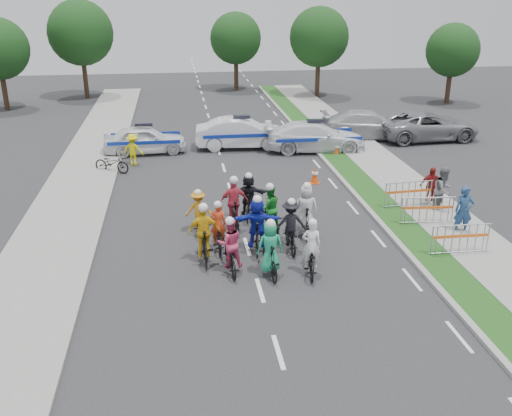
{
  "coord_description": "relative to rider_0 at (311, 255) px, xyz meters",
  "views": [
    {
      "loc": [
        -2.14,
        -14.29,
        8.2
      ],
      "look_at": [
        0.41,
        3.71,
        1.1
      ],
      "focal_mm": 40.0,
      "sensor_mm": 36.0,
      "label": 1
    }
  ],
  "objects": [
    {
      "name": "civilian_sedan",
      "position": [
        7.07,
        15.74,
        0.18
      ],
      "size": [
        5.66,
        2.83,
        1.58
      ],
      "primitive_type": "imported",
      "rotation": [
        0.0,
        0.0,
        1.45
      ],
      "color": "#A6A6AA",
      "rests_on": "ground"
    },
    {
      "name": "tree_3",
      "position": [
        -10.67,
        31.15,
        4.28
      ],
      "size": [
        4.9,
        4.9,
        7.35
      ],
      "color": "#382619",
      "rests_on": "ground"
    },
    {
      "name": "spectator_2",
      "position": [
        6.07,
        5.09,
        0.17
      ],
      "size": [
        0.94,
        0.47,
        1.55
      ],
      "primitive_type": "imported",
      "rotation": [
        0.0,
        0.0,
        -0.1
      ],
      "color": "maroon",
      "rests_on": "ground"
    },
    {
      "name": "parked_bike",
      "position": [
        -6.93,
        11.18,
        -0.15
      ],
      "size": [
        1.84,
        1.29,
        0.92
      ],
      "primitive_type": "imported",
      "rotation": [
        0.0,
        0.0,
        1.13
      ],
      "color": "black",
      "rests_on": "ground"
    },
    {
      "name": "spectator_1",
      "position": [
        6.19,
        4.23,
        0.29
      ],
      "size": [
        1.11,
        1.06,
        1.8
      ],
      "primitive_type": "imported",
      "rotation": [
        0.0,
        0.0,
        0.6
      ],
      "color": "slate",
      "rests_on": "ground"
    },
    {
      "name": "barrier_0",
      "position": [
        5.03,
        0.46,
        -0.05
      ],
      "size": [
        2.01,
        0.53,
        1.12
      ],
      "primitive_type": null,
      "rotation": [
        0.0,
        0.0,
        -0.02
      ],
      "color": "#A5A8AD",
      "rests_on": "ground"
    },
    {
      "name": "rider_4",
      "position": [
        -0.28,
        1.75,
        0.11
      ],
      "size": [
        1.04,
        1.82,
        1.84
      ],
      "rotation": [
        0.0,
        0.0,
        3.12
      ],
      "color": "black",
      "rests_on": "ground"
    },
    {
      "name": "curb_right",
      "position": [
        3.43,
        4.15,
        -0.55
      ],
      "size": [
        0.2,
        60.0,
        0.12
      ],
      "primitive_type": "cube",
      "color": "gray",
      "rests_on": "ground"
    },
    {
      "name": "marshal_hiviz",
      "position": [
        -5.99,
        12.28,
        0.17
      ],
      "size": [
        1.12,
        0.82,
        1.55
      ],
      "primitive_type": "imported",
      "rotation": [
        0.0,
        0.0,
        2.87
      ],
      "color": "yellow",
      "rests_on": "ground"
    },
    {
      "name": "rider_1",
      "position": [
        -1.24,
        0.06,
        0.12
      ],
      "size": [
        0.82,
        1.81,
        1.86
      ],
      "rotation": [
        0.0,
        0.0,
        3.22
      ],
      "color": "black",
      "rests_on": "ground"
    },
    {
      "name": "tree_2",
      "position": [
        16.33,
        25.15,
        3.23
      ],
      "size": [
        3.85,
        3.85,
        5.77
      ],
      "color": "#382619",
      "rests_on": "ground"
    },
    {
      "name": "rider_8",
      "position": [
        -0.77,
        3.07,
        0.11
      ],
      "size": [
        0.97,
        1.98,
        1.94
      ],
      "rotation": [
        0.0,
        0.0,
        3.31
      ],
      "color": "black",
      "rests_on": "ground"
    },
    {
      "name": "rider_9",
      "position": [
        -1.94,
        3.75,
        0.16
      ],
      "size": [
        1.04,
        1.95,
        2.02
      ],
      "rotation": [
        0.0,
        0.0,
        3.2
      ],
      "color": "black",
      "rests_on": "ground"
    },
    {
      "name": "grass_strip",
      "position": [
        4.13,
        4.15,
        -0.55
      ],
      "size": [
        1.2,
        60.0,
        0.11
      ],
      "primitive_type": "cube",
      "color": "#174014",
      "rests_on": "ground"
    },
    {
      "name": "police_car_1",
      "position": [
        -0.38,
        14.67,
        0.2
      ],
      "size": [
        5.02,
        2.03,
        1.62
      ],
      "primitive_type": "imported",
      "rotation": [
        0.0,
        0.0,
        1.51
      ],
      "color": "white",
      "rests_on": "ground"
    },
    {
      "name": "spectator_0",
      "position": [
        5.97,
        2.16,
        0.27
      ],
      "size": [
        0.72,
        0.56,
        1.75
      ],
      "primitive_type": "imported",
      "rotation": [
        0.0,
        0.0,
        -0.24
      ],
      "color": "navy",
      "rests_on": "ground"
    },
    {
      "name": "cone_0",
      "position": [
        2.14,
        8.33,
        -0.27
      ],
      "size": [
        0.4,
        0.4,
        0.7
      ],
      "color": "#F24C0C",
      "rests_on": "ground"
    },
    {
      "name": "cone_1",
      "position": [
        4.32,
        12.56,
        -0.27
      ],
      "size": [
        0.4,
        0.4,
        0.7
      ],
      "color": "#F24C0C",
      "rests_on": "ground"
    },
    {
      "name": "barrier_1",
      "position": [
        5.03,
        3.01,
        -0.05
      ],
      "size": [
        2.03,
        0.65,
        1.12
      ],
      "primitive_type": null,
      "rotation": [
        0.0,
        0.0,
        -0.08
      ],
      "color": "#A5A8AD",
      "rests_on": "ground"
    },
    {
      "name": "barrier_2",
      "position": [
        5.03,
        4.77,
        -0.05
      ],
      "size": [
        2.03,
        0.64,
        1.12
      ],
      "primitive_type": null,
      "rotation": [
        0.0,
        0.0,
        0.07
      ],
      "color": "#A5A8AD",
      "rests_on": "ground"
    },
    {
      "name": "ground",
      "position": [
        -1.67,
        -0.85,
        -0.61
      ],
      "size": [
        90.0,
        90.0,
        0.0
      ],
      "primitive_type": "plane",
      "color": "#28282B",
      "rests_on": "ground"
    },
    {
      "name": "police_car_0",
      "position": [
        -5.51,
        14.35,
        0.12
      ],
      "size": [
        4.38,
        2.03,
        1.45
      ],
      "primitive_type": "imported",
      "rotation": [
        0.0,
        0.0,
        1.65
      ],
      "color": "white",
      "rests_on": "ground"
    },
    {
      "name": "rider_11",
      "position": [
        -1.3,
        4.65,
        0.16
      ],
      "size": [
        1.51,
        1.8,
        1.83
      ],
      "rotation": [
        0.0,
        0.0,
        2.96
      ],
      "color": "black",
      "rests_on": "ground"
    },
    {
      "name": "police_car_2",
      "position": [
        3.4,
        13.56,
        0.16
      ],
      "size": [
        5.48,
        2.69,
        1.53
      ],
      "primitive_type": "imported",
      "rotation": [
        0.0,
        0.0,
        1.46
      ],
      "color": "white",
      "rests_on": "ground"
    },
    {
      "name": "rider_10",
      "position": [
        -3.21,
        3.55,
        0.05
      ],
      "size": [
        0.93,
        1.64,
        1.66
      ],
      "rotation": [
        0.0,
        0.0,
        3.12
      ],
      "color": "black",
      "rests_on": "ground"
    },
    {
      "name": "rider_3",
      "position": [
        -3.14,
        1.27,
        0.16
      ],
      "size": [
        1.02,
        1.92,
        2.01
      ],
      "rotation": [
        0.0,
        0.0,
        3.16
      ],
      "color": "black",
      "rests_on": "ground"
    },
    {
      "name": "rider_7",
      "position": [
        0.46,
        2.78,
        0.17
      ],
      "size": [
        0.87,
        1.93,
        2.0
      ],
      "rotation": [
        0.0,
        0.0,
        3.08
      ],
      "color": "black",
      "rests_on": "ground"
    },
    {
      "name": "rider_2",
      "position": [
        -2.41,
        0.47,
        0.08
      ],
      "size": [
        0.8,
        1.84,
        1.84
      ],
      "rotation": [
        0.0,
        0.0,
        3.21
      ],
      "color": "black",
      "rests_on": "ground"
    },
    {
      "name": "rider_0",
      "position": [
        0.0,
        0.0,
        0.0
      ],
      "size": [
        0.91,
        1.88,
        1.83
      ],
      "rotation": [
        0.0,
        0.0,
        2.98
      ],
      "color": "black",
      "rests_on": "ground"
    },
    {
      "name": "tree_4",
      "position": [
        1.33,
        33.15,
        3.58
      ],
      "size": [
        4.2,
        4.2,
        6.3
      ],
      "color": "#382619",
      "rests_on": "ground"
    },
    {
      "name": "rider_5",
      "position": [
        -1.38,
        1.81,
        0.22
      ],
      "size": [
        1.62,
        1.93,
        1.98
      ],
      "rotation": [
        0.0,
        0.0,
        3.02
      ],
      "color": "black",
      "rests_on": "ground"
    },
    {
      "name": "civilian_suv",
      "position": [
        10.33,
        14.95,
        0.18
      ],
      "size": [
        5.75,
        2.85,
        1.57
      ],
      "primitive_type": "imported",
      "rotation": [
        0.0,
        0.0,
        1.61
      ],
      "color": "gray",
      "rests_on": "ground"
    },
    {
      "name": "tree_1",
      "position": [
        7.33,
        29.15,
        3.93
      ],
      "size": [
        4.55,
        4.55,
        6.82
      ],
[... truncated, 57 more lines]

